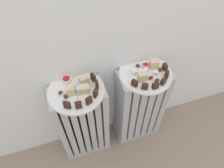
{
  "coord_description": "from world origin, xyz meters",
  "views": [
    {
      "loc": [
        -0.21,
        -0.35,
        1.38
      ],
      "look_at": [
        0.0,
        0.28,
        0.58
      ],
      "focal_mm": 32.88,
      "sensor_mm": 36.0,
      "label": 1
    }
  ],
  "objects": [
    {
      "name": "medjool_date_left_0",
      "position": [
        -0.24,
        0.25,
        0.61
      ],
      "size": [
        0.02,
        0.03,
        0.02
      ],
      "primitive_type": "ellipsoid",
      "rotation": [
        0.0,
        0.0,
        1.63
      ],
      "color": "#4C2814",
      "rests_on": "plate_left"
    },
    {
      "name": "medjool_date_left_1",
      "position": [
        -0.26,
        0.28,
        0.61
      ],
      "size": [
        0.03,
        0.02,
        0.02
      ],
      "primitive_type": "ellipsoid",
      "rotation": [
        0.0,
        0.0,
        0.51
      ],
      "color": "#4C2814",
      "rests_on": "plate_left"
    },
    {
      "name": "dark_cake_slice_left_2",
      "position": [
        -0.14,
        0.19,
        0.62
      ],
      "size": [
        0.03,
        0.02,
        0.04
      ],
      "primitive_type": "cube",
      "rotation": [
        0.0,
        0.0,
        0.43
      ],
      "color": "#382114",
      "rests_on": "plate_left"
    },
    {
      "name": "plate_right",
      "position": [
        0.18,
        0.28,
        0.6
      ],
      "size": [
        0.28,
        0.28,
        0.01
      ],
      "primitive_type": "cylinder",
      "color": "white",
      "rests_on": "radiator_right"
    },
    {
      "name": "turkish_delight_right_0",
      "position": [
        0.13,
        0.29,
        0.61
      ],
      "size": [
        0.03,
        0.03,
        0.02
      ],
      "primitive_type": "cube",
      "rotation": [
        0.0,
        0.0,
        0.27
      ],
      "color": "white",
      "rests_on": "plate_right"
    },
    {
      "name": "marble_cake_slice_right_1",
      "position": [
        0.15,
        0.24,
        0.62
      ],
      "size": [
        0.05,
        0.03,
        0.05
      ],
      "primitive_type": "cube",
      "rotation": [
        0.0,
        0.0,
        -0.05
      ],
      "color": "beige",
      "rests_on": "plate_right"
    },
    {
      "name": "dark_cake_slice_right_3",
      "position": [
        0.23,
        0.19,
        0.62
      ],
      "size": [
        0.04,
        0.03,
        0.03
      ],
      "primitive_type": "cube",
      "rotation": [
        0.0,
        0.0,
        0.52
      ],
      "color": "#382114",
      "rests_on": "plate_right"
    },
    {
      "name": "marble_cake_slice_left_1",
      "position": [
        -0.13,
        0.31,
        0.63
      ],
      "size": [
        0.05,
        0.04,
        0.05
      ],
      "primitive_type": "cube",
      "rotation": [
        0.0,
        0.0,
        0.23
      ],
      "color": "beige",
      "rests_on": "plate_left"
    },
    {
      "name": "dark_cake_slice_right_1",
      "position": [
        0.13,
        0.19,
        0.62
      ],
      "size": [
        0.04,
        0.03,
        0.03
      ],
      "primitive_type": "cube",
      "rotation": [
        0.0,
        0.0,
        -0.48
      ],
      "color": "#382114",
      "rests_on": "plate_right"
    },
    {
      "name": "dark_cake_slice_left_3",
      "position": [
        -0.1,
        0.22,
        0.62
      ],
      "size": [
        0.03,
        0.03,
        0.04
      ],
      "primitive_type": "cube",
      "rotation": [
        0.0,
        0.0,
        0.93
      ],
      "color": "#382114",
      "rests_on": "plate_left"
    },
    {
      "name": "turkish_delight_right_2",
      "position": [
        0.17,
        0.28,
        0.61
      ],
      "size": [
        0.03,
        0.03,
        0.02
      ],
      "primitive_type": "cube",
      "rotation": [
        0.0,
        0.0,
        0.35
      ],
      "color": "white",
      "rests_on": "plate_right"
    },
    {
      "name": "dark_cake_slice_right_5",
      "position": [
        0.29,
        0.27,
        0.62
      ],
      "size": [
        0.02,
        0.03,
        0.03
      ],
      "primitive_type": "cube",
      "rotation": [
        0.0,
        0.0,
        1.52
      ],
      "color": "#382114",
      "rests_on": "plate_right"
    },
    {
      "name": "dark_cake_slice_left_1",
      "position": [
        -0.19,
        0.18,
        0.62
      ],
      "size": [
        0.03,
        0.02,
        0.04
      ],
      "primitive_type": "cube",
      "rotation": [
        0.0,
        0.0,
        -0.07
      ],
      "color": "#382114",
      "rests_on": "plate_left"
    },
    {
      "name": "medjool_date_right_0",
      "position": [
        0.21,
        0.21,
        0.61
      ],
      "size": [
        0.03,
        0.03,
        0.02
      ],
      "primitive_type": "ellipsoid",
      "rotation": [
        0.0,
        0.0,
        0.29
      ],
      "color": "#4C2814",
      "rests_on": "plate_right"
    },
    {
      "name": "dark_cake_slice_left_0",
      "position": [
        -0.24,
        0.19,
        0.62
      ],
      "size": [
        0.03,
        0.03,
        0.04
      ],
      "primitive_type": "cube",
      "rotation": [
        0.0,
        0.0,
        -0.56
      ],
      "color": "#382114",
      "rests_on": "plate_left"
    },
    {
      "name": "medjool_date_right_3",
      "position": [
        0.26,
        0.27,
        0.61
      ],
      "size": [
        0.03,
        0.03,
        0.02
      ],
      "primitive_type": "ellipsoid",
      "rotation": [
        0.0,
        0.0,
        0.47
      ],
      "color": "#4C2814",
      "rests_on": "plate_right"
    },
    {
      "name": "dark_cake_slice_right_0",
      "position": [
        0.1,
        0.22,
        0.62
      ],
      "size": [
        0.03,
        0.04,
        0.03
      ],
      "primitive_type": "cube",
      "rotation": [
        0.0,
        0.0,
        -0.98
      ],
      "color": "#382114",
      "rests_on": "plate_right"
    },
    {
      "name": "dark_cake_slice_left_4",
      "position": [
        -0.08,
        0.27,
        0.62
      ],
      "size": [
        0.02,
        0.03,
        0.04
      ],
      "primitive_type": "cube",
      "rotation": [
        0.0,
        0.0,
        1.43
      ],
      "color": "#382114",
      "rests_on": "plate_left"
    },
    {
      "name": "dark_cake_slice_right_2",
      "position": [
        0.19,
        0.18,
        0.62
      ],
      "size": [
        0.03,
        0.02,
        0.03
      ],
      "primitive_type": "cube",
      "rotation": [
        0.0,
        0.0,
        0.02
      ],
      "color": "#382114",
      "rests_on": "plate_right"
    },
    {
      "name": "medjool_date_right_1",
      "position": [
        0.16,
        0.34,
        0.61
      ],
      "size": [
        0.03,
        0.03,
        0.02
      ],
      "primitive_type": "ellipsoid",
      "rotation": [
        0.0,
        0.0,
        2.49
      ],
      "color": "#4C2814",
      "rests_on": "plate_right"
    },
    {
      "name": "radiator_left",
      "position": [
        -0.18,
        0.28,
        0.29
      ],
      "size": [
        0.29,
        0.15,
        0.59
      ],
      "color": "#B2B2B7",
      "rests_on": "ground_plane"
    },
    {
      "name": "turkish_delight_right_1",
      "position": [
        0.23,
        0.26,
        0.61
      ],
      "size": [
        0.03,
        0.03,
        0.02
      ],
      "primitive_type": "cube",
      "rotation": [
        0.0,
        0.0,
        0.96
      ],
      "color": "white",
      "rests_on": "plate_right"
    },
    {
      "name": "fork",
      "position": [
        -0.19,
        0.22,
        0.6
      ],
      "size": [
        0.04,
        0.1,
        0.0
      ],
      "color": "#B7B7BC",
      "rests_on": "plate_left"
    },
    {
      "name": "jam_bowl_left",
      "position": [
        -0.21,
        0.35,
        0.62
      ],
      "size": [
        0.05,
        0.05,
        0.03
      ],
      "color": "white",
      "rests_on": "plate_left"
    },
    {
      "name": "jam_bowl_right",
      "position": [
        0.2,
        0.32,
        0.61
      ],
      "size": [
        0.04,
        0.04,
        0.02
      ],
      "color": "white",
      "rests_on": "plate_right"
    },
    {
      "name": "dark_cake_slice_left_5",
      "position": [
        -0.09,
        0.32,
        0.62
      ],
      "size": [
        0.02,
        0.03,
        0.04
      ],
      "primitive_type": "cube",
      "rotation": [
        0.0,
        0.0,
        1.92
      ],
      "color": "#382114",
      "rests_on": "plate_left"
    },
    {
      "name": "medjool_date_right_2",
      "position": [
        0.19,
        0.24,
        0.61
      ],
      "size": [
        0.03,
        0.02,
        0.02
      ],
      "primitive_type": "ellipsoid",
      "rotation": [
        0.0,
        0.0,
        0.26
      ],
      "color": "#4C2814",
      "rests_on": "plate_right"
    },
    {
      "name": "turkish_delight_right_3",
      "position": [
        0.19,
        0.29,
        0.61
      ],
      "size": [
        0.02,
        0.02,
        0.02
      ],
      "primitive_type": "cube",
      "rotation": [
        0.0,
        0.0,
        1.27
      ],
      "color": "white",
      "rests_on": "plate_right"
    },
    {
      "name": "plate_left",
      "position": [
        -0.18,
        0.28,
        0.6
      ],
      "size": [
        0.28,
        0.28,
        0.01
      ],
      "primitive_type": "cylinder",
      "color": "white",
      "rests_on": "radiator_left"
    },
    {
      "name": "marble_cake_slice_right_0",
      "position": [
        0.24,
        0.31,
        0.63
      ],
      "size": [
        0.05,
        0.05,
        0.05
      ],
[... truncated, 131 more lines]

